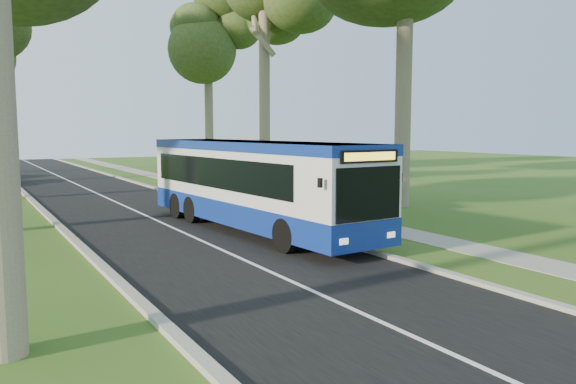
# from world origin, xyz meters

# --- Properties ---
(ground) EXTENTS (120.00, 120.00, 0.00)m
(ground) POSITION_xyz_m (0.00, 0.00, 0.00)
(ground) COLOR #2E561B
(ground) RESTS_ON ground
(road) EXTENTS (7.00, 100.00, 0.02)m
(road) POSITION_xyz_m (-3.50, 10.00, 0.01)
(road) COLOR black
(road) RESTS_ON ground
(kerb_east) EXTENTS (0.25, 100.00, 0.12)m
(kerb_east) POSITION_xyz_m (0.00, 10.00, 0.06)
(kerb_east) COLOR #9E9B93
(kerb_east) RESTS_ON ground
(kerb_west) EXTENTS (0.25, 100.00, 0.12)m
(kerb_west) POSITION_xyz_m (-7.00, 10.00, 0.06)
(kerb_west) COLOR #9E9B93
(kerb_west) RESTS_ON ground
(centre_line) EXTENTS (0.12, 100.00, 0.00)m
(centre_line) POSITION_xyz_m (-3.50, 10.00, 0.02)
(centre_line) COLOR white
(centre_line) RESTS_ON road
(footpath) EXTENTS (1.50, 100.00, 0.02)m
(footpath) POSITION_xyz_m (3.00, 10.00, 0.01)
(footpath) COLOR gray
(footpath) RESTS_ON ground
(bus) EXTENTS (3.23, 11.88, 3.11)m
(bus) POSITION_xyz_m (-1.21, 3.78, 1.61)
(bus) COLOR silver
(bus) RESTS_ON ground
(bus_stop_sign) EXTENTS (0.12, 0.37, 2.62)m
(bus_stop_sign) POSITION_xyz_m (0.30, 1.86, 1.63)
(bus_stop_sign) COLOR gray
(bus_stop_sign) RESTS_ON ground
(bus_shelter) EXTENTS (2.75, 3.54, 2.69)m
(bus_shelter) POSITION_xyz_m (2.24, 4.87, 1.90)
(bus_shelter) COLOR black
(bus_shelter) RESTS_ON ground
(litter_bin) EXTENTS (0.59, 0.59, 1.02)m
(litter_bin) POSITION_xyz_m (1.44, 1.82, 0.52)
(litter_bin) COLOR black
(litter_bin) RESTS_ON ground
(tree_east_c) EXTENTS (5.20, 5.20, 15.52)m
(tree_east_c) POSITION_xyz_m (6.80, 18.00, 11.50)
(tree_east_c) COLOR #7A6B56
(tree_east_c) RESTS_ON ground
(tree_east_d) EXTENTS (5.20, 5.20, 16.07)m
(tree_east_d) POSITION_xyz_m (8.00, 30.00, 11.90)
(tree_east_d) COLOR #7A6B56
(tree_east_d) RESTS_ON ground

